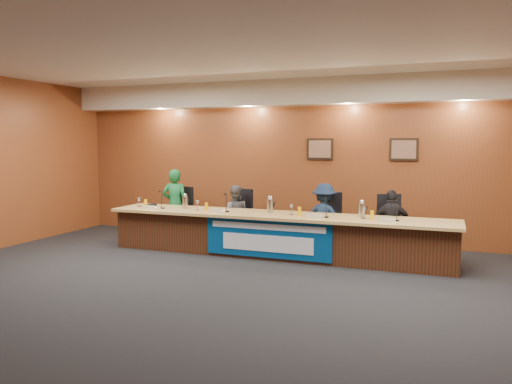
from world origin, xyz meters
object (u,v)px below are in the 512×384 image
at_px(banner, 267,239).
at_px(panelist_d, 392,224).
at_px(dais_body, 275,236).
at_px(panelist_c, 324,218).
at_px(carafe_mid, 270,206).
at_px(office_chair_d, 392,229).
at_px(speakerphone, 152,205).
at_px(panelist_b, 235,215).
at_px(carafe_right, 362,210).
at_px(carafe_left, 185,202).
at_px(office_chair_b, 237,220).
at_px(panelist_a, 175,205).
at_px(office_chair_a, 178,216).
at_px(office_chair_c, 325,225).

distance_m(banner, panelist_d, 2.16).
height_order(dais_body, panelist_d, panelist_d).
xyz_separation_m(banner, panelist_d, (1.91, 0.98, 0.21)).
height_order(panelist_c, carafe_mid, panelist_c).
bearing_deg(panelist_d, office_chair_d, -102.64).
xyz_separation_m(panelist_d, speakerphone, (-4.41, -0.55, 0.19)).
bearing_deg(panelist_b, banner, 117.12).
bearing_deg(panelist_c, carafe_right, 151.28).
bearing_deg(dais_body, carafe_left, 179.54).
xyz_separation_m(office_chair_b, speakerphone, (-1.48, -0.65, 0.30)).
distance_m(panelist_a, speakerphone, 0.58).
relative_size(dais_body, carafe_left, 26.39).
bearing_deg(dais_body, banner, -90.00).
bearing_deg(office_chair_b, dais_body, -15.10).
height_order(panelist_b, office_chair_b, panelist_b).
distance_m(panelist_c, office_chair_a, 3.06).
relative_size(banner, office_chair_a, 4.58).
distance_m(office_chair_d, carafe_right, 0.84).
xyz_separation_m(panelist_b, carafe_right, (2.50, -0.51, 0.29)).
bearing_deg(carafe_left, office_chair_a, 129.77).
bearing_deg(carafe_left, dais_body, -0.46).
relative_size(panelist_b, carafe_left, 5.13).
distance_m(panelist_c, office_chair_c, 0.18).
height_order(panelist_a, panelist_c, panelist_a).
bearing_deg(speakerphone, office_chair_b, 23.62).
height_order(office_chair_a, speakerphone, speakerphone).
relative_size(carafe_mid, carafe_right, 1.02).
bearing_deg(panelist_c, office_chair_c, -84.25).
relative_size(panelist_d, carafe_left, 5.17).
bearing_deg(speakerphone, dais_body, -0.26).
bearing_deg(office_chair_c, office_chair_a, -166.00).
xyz_separation_m(banner, speakerphone, (-2.50, 0.43, 0.40)).
distance_m(carafe_mid, speakerphone, 2.39).
height_order(carafe_mid, speakerphone, carafe_mid).
distance_m(panelist_c, office_chair_d, 1.19).
xyz_separation_m(dais_body, office_chair_a, (-2.32, 0.66, 0.13)).
height_order(dais_body, office_chair_d, dais_body).
distance_m(banner, panelist_c, 1.25).
xyz_separation_m(office_chair_d, speakerphone, (-4.41, -0.65, 0.30)).
relative_size(office_chair_b, carafe_left, 2.11).
height_order(panelist_c, carafe_left, panelist_c).
bearing_deg(banner, office_chair_b, 133.32).
bearing_deg(office_chair_d, panelist_b, 159.09).
bearing_deg(panelist_b, office_chair_a, -23.38).
bearing_deg(office_chair_b, banner, -28.70).
relative_size(banner, panelist_a, 1.51).
bearing_deg(carafe_right, panelist_b, 168.43).
height_order(panelist_d, office_chair_a, panelist_d).
bearing_deg(carafe_left, speakerphone, -179.77).
bearing_deg(office_chair_c, office_chair_d, 14.00).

